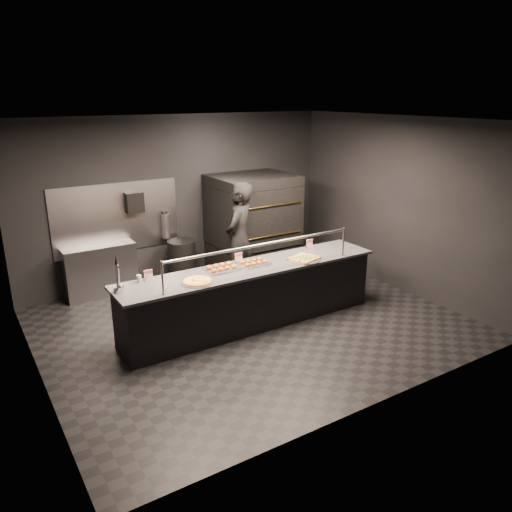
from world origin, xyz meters
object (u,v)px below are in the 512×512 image
towel_dispenser (134,203)px  worker (239,239)px  service_counter (252,295)px  prep_shelf (101,271)px  square_pizza (304,258)px  trash_bin (182,263)px  pizza_oven (253,225)px  fire_extinguisher (166,226)px  round_pizza (197,281)px  beer_tap (118,281)px  slider_tray_b (254,263)px  slider_tray_a (222,268)px

towel_dispenser → worker: bearing=-39.5°
worker → service_counter: bearing=29.2°
prep_shelf → towel_dispenser: size_ratio=3.43×
square_pizza → trash_bin: size_ratio=0.62×
pizza_oven → worker: (-0.69, -0.68, 0.01)m
fire_extinguisher → round_pizza: fire_extinguisher is taller
service_counter → pizza_oven: (1.20, 1.90, 0.50)m
pizza_oven → round_pizza: size_ratio=4.17×
towel_dispenser → beer_tap: bearing=-114.5°
service_counter → square_pizza: bearing=-9.8°
slider_tray_b → trash_bin: slider_tray_b is taller
service_counter → square_pizza: service_counter is taller
towel_dispenser → prep_shelf: bearing=-174.3°
trash_bin → beer_tap: bearing=-131.3°
towel_dispenser → fire_extinguisher: size_ratio=0.69×
prep_shelf → trash_bin: 1.42m
worker → pizza_oven: bearing=-173.5°
fire_extinguisher → worker: bearing=-53.7°
slider_tray_a → slider_tray_b: (0.51, -0.04, -0.00)m
pizza_oven → round_pizza: 2.97m
beer_tap → trash_bin: bearing=48.7°
beer_tap → worker: size_ratio=0.26×
service_counter → square_pizza: (0.85, -0.15, 0.47)m
towel_dispenser → beer_tap: size_ratio=0.69×
service_counter → trash_bin: 2.08m
towel_dispenser → slider_tray_b: bearing=-67.0°
pizza_oven → slider_tray_b: 2.14m
service_counter → prep_shelf: 2.82m
beer_tap → trash_bin: size_ratio=0.61×
prep_shelf → round_pizza: size_ratio=2.62×
slider_tray_a → worker: size_ratio=0.25×
service_counter → trash_bin: service_counter is taller
service_counter → fire_extinguisher: 2.50m
worker → round_pizza: bearing=5.2°
fire_extinguisher → beer_tap: 2.82m
service_counter → prep_shelf: (-1.60, 2.32, -0.01)m
slider_tray_b → worker: (0.43, 1.15, 0.03)m
service_counter → worker: 1.42m
round_pizza → square_pizza: 1.80m
pizza_oven → prep_shelf: bearing=171.5°
service_counter → slider_tray_a: 0.66m
towel_dispenser → square_pizza: size_ratio=0.68×
beer_tap → trash_bin: (1.75, 1.99, -0.65)m
trash_bin → pizza_oven: bearing=-7.0°
service_counter → worker: size_ratio=2.11×
pizza_oven → fire_extinguisher: (-1.55, 0.50, 0.09)m
pizza_oven → worker: 0.96m
slider_tray_a → slider_tray_b: bearing=-4.8°
round_pizza → fire_extinguisher: bearing=76.8°
service_counter → towel_dispenser: (-0.90, 2.39, 1.09)m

